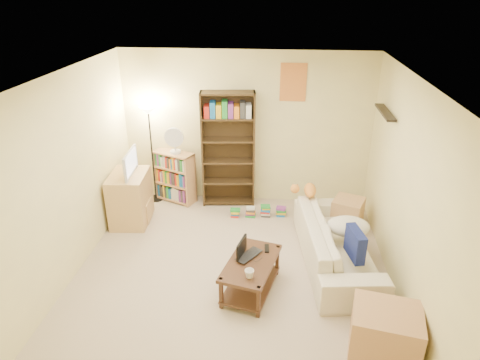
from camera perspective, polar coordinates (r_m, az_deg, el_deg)
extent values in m
plane|color=#C9AC97|center=(5.56, -1.23, -13.00)|extent=(4.50, 4.50, 0.00)
cube|color=beige|center=(6.97, 0.81, 6.82)|extent=(4.00, 0.04, 2.50)
cube|color=beige|center=(3.06, -6.60, -20.26)|extent=(4.00, 0.04, 2.50)
cube|color=beige|center=(5.48, -22.62, -0.38)|extent=(0.04, 4.50, 2.50)
cube|color=beige|center=(5.08, 21.69, -2.22)|extent=(0.04, 4.50, 2.50)
cube|color=silver|center=(4.48, -1.53, 13.13)|extent=(4.00, 4.50, 0.04)
cube|color=red|center=(6.74, 7.11, 12.80)|extent=(0.40, 0.02, 0.58)
cube|color=black|center=(6.02, 18.78, 8.55)|extent=(0.12, 0.80, 0.03)
imported|color=beige|center=(5.81, 12.68, -8.16)|extent=(2.27, 1.31, 0.61)
cube|color=navy|center=(5.33, 15.11, -8.22)|extent=(0.20, 0.42, 0.36)
ellipsoid|color=beige|center=(5.77, 14.22, -6.01)|extent=(0.56, 0.40, 0.24)
ellipsoid|color=orange|center=(6.25, 9.32, -1.33)|extent=(0.40, 0.21, 0.16)
sphere|color=orange|center=(6.20, 7.35, -1.18)|extent=(0.13, 0.13, 0.13)
cube|color=#402218|center=(5.15, 1.47, -11.01)|extent=(0.73, 1.03, 0.04)
cube|color=#402218|center=(5.33, 1.44, -13.73)|extent=(0.69, 0.98, 0.03)
cube|color=#402218|center=(5.01, -2.54, -14.86)|extent=(0.04, 0.04, 0.42)
cube|color=#402218|center=(4.90, 2.46, -15.95)|extent=(0.04, 0.04, 0.42)
cube|color=#402218|center=(5.63, 0.59, -9.80)|extent=(0.04, 0.04, 0.42)
cube|color=#402218|center=(5.53, 5.01, -10.63)|extent=(0.04, 0.04, 0.42)
imported|color=black|center=(5.18, 1.65, -10.27)|extent=(0.59, 0.58, 0.03)
cube|color=white|center=(5.15, 0.21, -8.98)|extent=(0.09, 0.31, 0.21)
imported|color=white|center=(4.86, 1.25, -12.40)|extent=(0.12, 0.12, 0.10)
cube|color=black|center=(5.35, 3.59, -9.09)|extent=(0.06, 0.17, 0.02)
cube|color=tan|center=(6.78, -14.41, -2.34)|extent=(0.58, 0.78, 0.79)
imported|color=black|center=(6.54, -14.94, 2.21)|extent=(0.66, 0.18, 0.37)
cube|color=#3E2D18|center=(6.91, -1.58, 3.99)|extent=(0.88, 0.37, 1.89)
cube|color=tan|center=(7.26, -8.71, 0.44)|extent=(0.73, 0.52, 0.88)
cylinder|color=silver|center=(7.06, -8.60, 3.75)|extent=(0.18, 0.18, 0.04)
cylinder|color=silver|center=(7.02, -8.65, 4.51)|extent=(0.02, 0.02, 0.18)
cylinder|color=silver|center=(6.94, -8.79, 5.66)|extent=(0.31, 0.06, 0.31)
cylinder|color=black|center=(7.54, -11.10, -2.41)|extent=(0.24, 0.24, 0.03)
cylinder|color=black|center=(7.23, -11.59, 2.93)|extent=(0.03, 0.03, 1.54)
cone|color=#FFF2C6|center=(6.97, -12.16, 9.06)|extent=(0.28, 0.28, 0.12)
cube|color=tan|center=(6.66, 14.12, -4.39)|extent=(0.54, 0.54, 0.48)
cube|color=tan|center=(4.69, 18.75, -18.84)|extent=(0.74, 0.66, 0.54)
cube|color=red|center=(6.83, -0.63, -4.42)|extent=(0.16, 0.12, 0.13)
cube|color=#1966B2|center=(6.84, 1.41, -4.26)|extent=(0.16, 0.12, 0.16)
cube|color=gold|center=(6.85, 3.44, -4.11)|extent=(0.16, 0.12, 0.19)
cube|color=#268C33|center=(6.89, 5.45, -4.21)|extent=(0.16, 0.12, 0.15)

